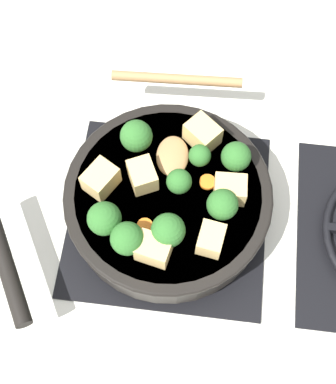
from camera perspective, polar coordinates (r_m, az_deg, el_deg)
The scene contains 20 objects.
ground_plane at distance 0.85m, azimuth 0.00°, elevation -2.42°, with size 2.40×2.40×0.00m, color silver.
front_burner_grate at distance 0.84m, azimuth 0.00°, elevation -2.12°, with size 0.31×0.31×0.03m.
skillet_pan at distance 0.80m, azimuth -0.18°, elevation -0.87°, with size 0.37×0.43×0.06m.
wooden_spoon at distance 0.83m, azimuth 0.65°, elevation 8.39°, with size 0.19×0.21×0.02m.
tofu_cube_center_large at distance 0.72m, azimuth -1.54°, elevation -6.10°, with size 0.05×0.04×0.04m, color #DBB770.
tofu_cube_near_handle at distance 0.76m, azimuth -2.75°, elevation 1.79°, with size 0.04×0.04×0.04m, color #DBB770.
tofu_cube_east_chunk at distance 0.80m, azimuth 3.70°, elevation 6.19°, with size 0.05×0.04×0.04m, color #DBB770.
tofu_cube_west_chunk at distance 0.77m, azimuth -7.23°, elevation 1.17°, with size 0.05×0.04×0.04m, color #DBB770.
tofu_cube_back_piece at distance 0.73m, azimuth 4.60°, elevation -5.05°, with size 0.04×0.03×0.03m, color #DBB770.
tofu_cube_front_piece at distance 0.76m, azimuth 6.63°, elevation 0.27°, with size 0.04×0.04×0.04m, color #DBB770.
broccoli_floret_near_spoon at distance 0.72m, azimuth 0.01°, elevation -4.11°, with size 0.05×0.05×0.05m.
broccoli_floret_center_top at distance 0.73m, azimuth -6.81°, elevation -2.85°, with size 0.05×0.05×0.05m.
broccoli_floret_east_rim at distance 0.74m, azimuth 5.82°, elevation -1.34°, with size 0.04×0.04×0.05m.
broccoli_floret_west_rim at distance 0.78m, azimuth -3.40°, elevation 5.97°, with size 0.05×0.05×0.05m.
broccoli_floret_north_edge at distance 0.77m, azimuth 7.27°, elevation 3.76°, with size 0.04×0.04×0.05m.
broccoli_floret_south_cluster at distance 0.75m, azimuth 1.19°, elevation 1.12°, with size 0.04×0.04×0.04m.
broccoli_floret_mid_floret at distance 0.77m, azimuth 3.41°, elevation 3.88°, with size 0.03×0.03×0.04m.
broccoli_floret_small_inner at distance 0.72m, azimuth -4.37°, elevation -4.98°, with size 0.05×0.05×0.05m.
carrot_slice_orange_thin at distance 0.75m, azimuth -2.48°, elevation -3.63°, with size 0.02×0.02×0.01m, color orange.
carrot_slice_near_center at distance 0.78m, azimuth 4.23°, elevation 1.07°, with size 0.02×0.02×0.01m, color orange.
Camera 1 is at (0.32, 0.04, 0.79)m, focal length 50.00 mm.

